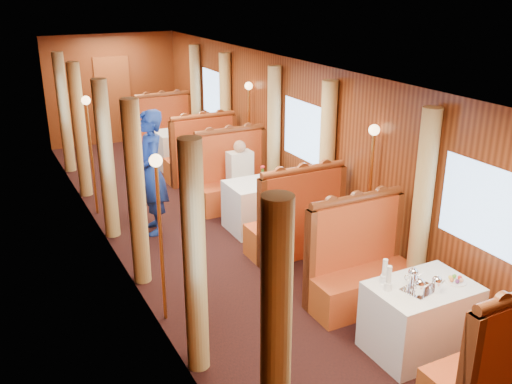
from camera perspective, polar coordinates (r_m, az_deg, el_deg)
floor at (r=8.61m, az=-3.87°, el=-4.47°), size 3.00×12.00×0.01m
ceiling at (r=7.89m, az=-4.31°, el=12.23°), size 3.00×12.00×0.01m
wall_far at (r=13.75m, az=-14.14°, el=9.92°), size 3.00×0.01×2.50m
wall_left at (r=7.73m, az=-14.35°, el=1.94°), size 0.01×12.00×2.50m
wall_right at (r=8.83m, az=4.93°, el=4.80°), size 0.01×12.00×2.50m
doorway_far at (r=13.76m, az=-14.02°, el=8.88°), size 0.80×0.04×2.00m
table_near at (r=6.20m, az=16.07°, el=-12.00°), size 1.05×0.72×0.75m
banquette_near_fwd at (r=5.63m, az=23.32°, el=-16.09°), size 1.30×0.55×1.34m
banquette_near_aft at (r=6.83m, az=10.37°, el=-7.81°), size 1.30×0.55×1.34m
table_mid at (r=8.75m, az=0.58°, el=-1.31°), size 1.05×0.72×0.75m
banquette_mid_fwd at (r=7.92m, az=3.99°, el=-3.41°), size 1.30×0.55×1.34m
banquette_mid_aft at (r=9.59m, az=-2.23°, el=0.96°), size 1.30×0.55×1.34m
table_far at (r=11.80m, az=-7.34°, el=4.32°), size 1.05×0.72×0.75m
banquette_far_fwd at (r=10.88m, az=-5.51°, el=3.26°), size 1.30×0.55×1.34m
banquette_far_aft at (r=12.72m, az=-8.93°, el=5.65°), size 1.30×0.55×1.34m
tea_tray at (r=5.92m, az=16.07°, el=-9.35°), size 0.39×0.33×0.01m
teapot_left at (r=5.79m, az=15.99°, el=-9.35°), size 0.20×0.16×0.14m
teapot_right at (r=5.91m, az=17.59°, el=-8.96°), size 0.17×0.13×0.13m
teapot_back at (r=5.98m, az=15.39°, el=-8.30°), size 0.19×0.16×0.14m
fruit_plate at (r=6.17m, az=19.34°, el=-8.33°), size 0.22×0.22×0.05m
cup_inboard at (r=5.80m, az=13.10°, el=-8.63°), size 0.08×0.08×0.26m
cup_outboard at (r=5.92m, az=12.71°, el=-7.97°), size 0.08×0.08×0.26m
rose_vase_mid at (r=8.60m, az=0.66°, el=2.20°), size 0.06×0.06×0.36m
rose_vase_far at (r=11.63m, az=-7.59°, el=6.88°), size 0.06×0.06×0.36m
window_left_near at (r=4.56m, az=-3.95°, el=-8.05°), size 0.01×1.20×0.90m
curtain_left_near_a at (r=4.15m, az=1.98°, el=-15.69°), size 0.22×0.22×2.35m
curtain_left_near_b at (r=5.36m, az=-6.16°, el=-6.82°), size 0.22×0.22×2.35m
window_right_near at (r=6.22m, az=22.04°, el=-1.53°), size 0.01×1.20×0.90m
curtain_right_near_b at (r=6.74m, az=16.25°, el=-1.68°), size 0.22×0.22×2.35m
window_left_mid at (r=7.68m, az=-14.37°, el=3.37°), size 0.01×1.20×0.90m
curtain_left_mid_a at (r=7.06m, az=-11.88°, el=-0.26°), size 0.22×0.22×2.35m
curtain_left_mid_b at (r=8.51m, az=-14.75°, el=3.06°), size 0.22×0.22×2.35m
window_right_mid at (r=8.77m, az=4.89°, el=6.05°), size 0.01×1.20×0.90m
curtain_right_mid_a at (r=8.16m, az=7.08°, el=2.86°), size 0.22×0.22×2.35m
curtain_right_mid_b at (r=9.44m, az=1.80°, el=5.43°), size 0.22×0.22×2.35m
window_left_far at (r=11.03m, az=-18.66°, el=8.04°), size 0.01×1.20×0.90m
curtain_left_far_a at (r=10.35m, az=-17.21°, el=5.87°), size 0.22×0.22×2.35m
curtain_left_far_b at (r=11.85m, az=-18.64°, el=7.48°), size 0.22×0.22×2.35m
window_right_far at (r=11.81m, az=-4.18°, el=9.81°), size 0.01×1.20×0.90m
curtain_right_far_a at (r=11.13m, az=-3.05°, el=7.73°), size 0.22×0.22×2.35m
curtain_right_far_b at (r=12.54m, az=-6.01°, el=9.10°), size 0.22×0.22×2.35m
sconce_left_fore at (r=6.11m, az=-9.71°, el=-1.33°), size 0.14×0.14×1.95m
sconce_right_fore at (r=7.37m, az=11.46°, el=2.36°), size 0.14×0.14×1.95m
sconce_left_aft at (r=9.37m, az=-16.34°, el=5.81°), size 0.14×0.14×1.95m
sconce_right_aft at (r=10.23m, az=-0.73°, el=7.83°), size 0.14×0.14×1.95m
steward at (r=8.57m, az=-10.42°, el=1.90°), size 0.54×0.74×1.89m
passenger at (r=9.25m, az=-1.54°, el=2.32°), size 0.40×0.44×0.76m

